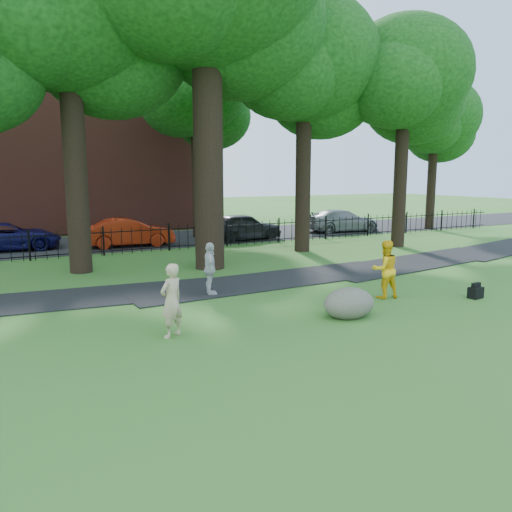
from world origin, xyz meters
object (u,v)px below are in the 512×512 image
woman (172,300)px  red_sedan (129,232)px  boulder (349,301)px  man (385,269)px

woman → red_sedan: size_ratio=0.38×
boulder → red_sedan: size_ratio=0.32×
red_sedan → woman: bearing=174.8°
boulder → woman: bearing=172.7°
man → boulder: size_ratio=1.23×
boulder → red_sedan: 15.04m
woman → boulder: size_ratio=1.21×
man → woman: bearing=15.6°
man → red_sedan: (-4.03, 13.84, -0.14)m
man → boulder: 2.44m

